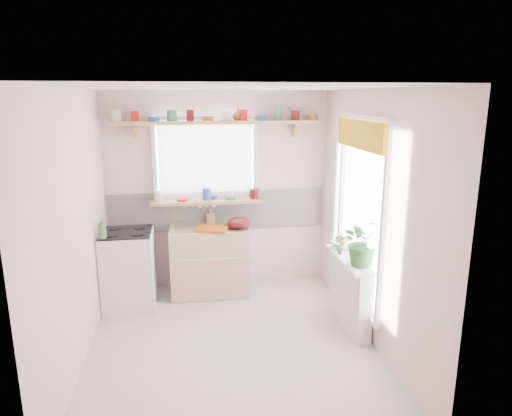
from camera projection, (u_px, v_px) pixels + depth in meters
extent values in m
plane|color=beige|center=(232.00, 344.00, 4.60)|extent=(3.20, 3.20, 0.00)
plane|color=white|center=(228.00, 88.00, 4.00)|extent=(3.20, 3.20, 0.00)
plane|color=silver|center=(218.00, 191.00, 5.84)|extent=(2.80, 0.00, 2.80)
plane|color=silver|center=(255.00, 295.00, 2.76)|extent=(2.80, 0.00, 2.80)
plane|color=silver|center=(75.00, 231.00, 4.10)|extent=(0.00, 3.20, 3.20)
plane|color=silver|center=(371.00, 219.00, 4.51)|extent=(0.00, 3.20, 3.20)
cube|color=white|center=(218.00, 210.00, 5.88)|extent=(2.74, 0.03, 0.50)
cube|color=pink|center=(219.00, 225.00, 5.93)|extent=(2.74, 0.02, 0.12)
cube|color=white|center=(205.00, 160.00, 5.72)|extent=(1.20, 0.01, 1.00)
cube|color=white|center=(206.00, 161.00, 5.65)|extent=(1.15, 0.02, 0.95)
cube|color=white|center=(363.00, 214.00, 4.70)|extent=(0.01, 1.10, 1.90)
cube|color=gold|center=(359.00, 134.00, 4.49)|extent=(0.03, 1.20, 0.28)
cube|color=white|center=(209.00, 271.00, 5.76)|extent=(0.85, 0.55, 0.55)
cube|color=#D4533E|center=(211.00, 280.00, 5.49)|extent=(0.95, 0.02, 0.53)
cube|color=#C5B790|center=(209.00, 239.00, 5.66)|extent=(0.95, 0.55, 0.30)
cylinder|color=silver|center=(207.00, 203.00, 5.80)|extent=(0.03, 0.22, 0.03)
cube|color=white|center=(129.00, 270.00, 5.34)|extent=(0.58, 0.58, 0.90)
cube|color=black|center=(126.00, 233.00, 5.23)|extent=(0.56, 0.56, 0.02)
cylinder|color=black|center=(112.00, 235.00, 5.07)|extent=(0.14, 0.14, 0.01)
cylinder|color=black|center=(137.00, 234.00, 5.11)|extent=(0.14, 0.14, 0.01)
cylinder|color=black|center=(115.00, 228.00, 5.34)|extent=(0.14, 0.14, 0.01)
cylinder|color=black|center=(140.00, 227.00, 5.38)|extent=(0.14, 0.14, 0.01)
cube|color=white|center=(350.00, 293.00, 4.89)|extent=(0.15, 0.90, 0.75)
cube|color=white|center=(349.00, 259.00, 4.80)|extent=(0.22, 0.95, 0.03)
cube|color=tan|center=(207.00, 202.00, 5.73)|extent=(1.40, 0.22, 0.04)
cube|color=tan|center=(217.00, 122.00, 5.51)|extent=(2.52, 0.24, 0.04)
cylinder|color=silver|center=(116.00, 116.00, 5.31)|extent=(0.11, 0.11, 0.12)
cylinder|color=red|center=(135.00, 116.00, 5.34)|extent=(0.11, 0.11, 0.12)
cylinder|color=#3359A5|center=(154.00, 119.00, 5.38)|extent=(0.11, 0.11, 0.06)
cylinder|color=#3F7F4C|center=(172.00, 116.00, 5.41)|extent=(0.11, 0.11, 0.12)
cylinder|color=#590F14|center=(190.00, 116.00, 5.44)|extent=(0.11, 0.11, 0.12)
cylinder|color=#A55133|center=(208.00, 118.00, 5.48)|extent=(0.11, 0.11, 0.06)
cylinder|color=silver|center=(226.00, 116.00, 5.50)|extent=(0.11, 0.11, 0.12)
cylinder|color=red|center=(244.00, 116.00, 5.53)|extent=(0.11, 0.11, 0.12)
cylinder|color=#3359A5|center=(261.00, 118.00, 5.57)|extent=(0.11, 0.11, 0.06)
cylinder|color=#3F7F4C|center=(278.00, 115.00, 5.60)|extent=(0.11, 0.11, 0.12)
cylinder|color=#590F14|center=(295.00, 115.00, 5.63)|extent=(0.11, 0.11, 0.12)
cylinder|color=#A55133|center=(312.00, 118.00, 5.67)|extent=(0.11, 0.11, 0.06)
cylinder|color=silver|center=(156.00, 197.00, 5.62)|extent=(0.11, 0.11, 0.12)
cylinder|color=red|center=(182.00, 196.00, 5.66)|extent=(0.11, 0.11, 0.12)
cylinder|color=#3359A5|center=(207.00, 198.00, 5.71)|extent=(0.11, 0.11, 0.06)
cylinder|color=#3F7F4C|center=(231.00, 195.00, 5.75)|extent=(0.11, 0.11, 0.12)
cylinder|color=#590F14|center=(256.00, 194.00, 5.80)|extent=(0.11, 0.11, 0.12)
cube|color=#EE5715|center=(212.00, 229.00, 5.50)|extent=(0.43, 0.38, 0.04)
ellipsoid|color=#500D11|center=(239.00, 223.00, 5.59)|extent=(0.32, 0.32, 0.14)
imported|color=#296729|center=(364.00, 242.00, 4.53)|extent=(0.50, 0.45, 0.49)
imported|color=silver|center=(344.00, 245.00, 5.11)|extent=(0.34, 0.34, 0.07)
imported|color=#26602A|center=(340.00, 244.00, 4.89)|extent=(0.13, 0.12, 0.21)
imported|color=#CAC35A|center=(211.00, 216.00, 5.80)|extent=(0.11, 0.11, 0.19)
imported|color=silver|center=(229.00, 194.00, 5.81)|extent=(0.16, 0.16, 0.10)
imported|color=#3145A0|center=(211.00, 197.00, 5.78)|extent=(0.19, 0.19, 0.05)
imported|color=#98492E|center=(238.00, 114.00, 5.58)|extent=(0.17, 0.17, 0.15)
imported|color=#3F7F43|center=(102.00, 228.00, 4.96)|extent=(0.10, 0.10, 0.23)
sphere|color=orange|center=(344.00, 240.00, 5.09)|extent=(0.08, 0.08, 0.08)
sphere|color=orange|center=(349.00, 239.00, 5.13)|extent=(0.08, 0.08, 0.08)
sphere|color=orange|center=(340.00, 240.00, 5.10)|extent=(0.08, 0.08, 0.08)
cylinder|color=gold|center=(348.00, 240.00, 5.04)|extent=(0.18, 0.04, 0.10)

